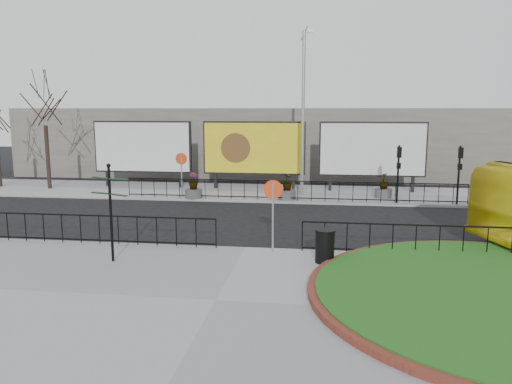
% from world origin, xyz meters
% --- Properties ---
extents(ground, '(90.00, 90.00, 0.00)m').
position_xyz_m(ground, '(0.00, 0.00, 0.00)').
color(ground, black).
rests_on(ground, ground).
extents(pavement_near, '(30.00, 10.00, 0.12)m').
position_xyz_m(pavement_near, '(0.00, -5.00, 0.06)').
color(pavement_near, gray).
rests_on(pavement_near, ground).
extents(pavement_far, '(44.00, 6.00, 0.12)m').
position_xyz_m(pavement_far, '(0.00, 12.00, 0.06)').
color(pavement_far, gray).
rests_on(pavement_far, ground).
extents(brick_edge, '(10.40, 10.40, 0.18)m').
position_xyz_m(brick_edge, '(7.50, -4.00, 0.21)').
color(brick_edge, maroon).
rests_on(brick_edge, pavement_near).
extents(grass_lawn, '(10.00, 10.00, 0.22)m').
position_xyz_m(grass_lawn, '(7.50, -4.00, 0.23)').
color(grass_lawn, '#1C4512').
rests_on(grass_lawn, pavement_near).
extents(railing_near_left, '(10.00, 0.10, 1.10)m').
position_xyz_m(railing_near_left, '(-6.00, -0.30, 0.67)').
color(railing_near_left, black).
rests_on(railing_near_left, pavement_near).
extents(railing_near_right, '(9.00, 0.10, 1.10)m').
position_xyz_m(railing_near_right, '(6.50, -0.30, 0.67)').
color(railing_near_right, black).
rests_on(railing_near_right, pavement_near).
extents(railing_far, '(18.00, 0.10, 1.10)m').
position_xyz_m(railing_far, '(1.00, 9.30, 0.67)').
color(railing_far, black).
rests_on(railing_far, pavement_far).
extents(speed_sign_far, '(0.64, 0.07, 2.47)m').
position_xyz_m(speed_sign_far, '(-5.00, 9.40, 1.92)').
color(speed_sign_far, gray).
rests_on(speed_sign_far, pavement_far).
extents(speed_sign_near, '(0.64, 0.07, 2.47)m').
position_xyz_m(speed_sign_near, '(1.00, -0.40, 1.92)').
color(speed_sign_near, gray).
rests_on(speed_sign_near, pavement_near).
extents(billboard_left, '(6.20, 0.31, 4.10)m').
position_xyz_m(billboard_left, '(-8.50, 12.97, 2.60)').
color(billboard_left, black).
rests_on(billboard_left, pavement_far).
extents(billboard_mid, '(6.20, 0.31, 4.10)m').
position_xyz_m(billboard_mid, '(-1.50, 12.97, 2.60)').
color(billboard_mid, black).
rests_on(billboard_mid, pavement_far).
extents(billboard_right, '(6.20, 0.31, 4.10)m').
position_xyz_m(billboard_right, '(5.50, 12.97, 2.60)').
color(billboard_right, black).
rests_on(billboard_right, pavement_far).
extents(lamp_post, '(0.74, 0.18, 9.23)m').
position_xyz_m(lamp_post, '(1.51, 11.00, 4.83)').
color(lamp_post, gray).
rests_on(lamp_post, pavement_far).
extents(signal_pole_a, '(0.22, 0.26, 3.00)m').
position_xyz_m(signal_pole_a, '(6.50, 9.34, 2.10)').
color(signal_pole_a, black).
rests_on(signal_pole_a, pavement_far).
extents(signal_pole_b, '(0.22, 0.26, 3.00)m').
position_xyz_m(signal_pole_b, '(9.50, 9.34, 2.10)').
color(signal_pole_b, black).
rests_on(signal_pole_b, pavement_far).
extents(tree_left, '(2.00, 2.00, 7.00)m').
position_xyz_m(tree_left, '(-14.00, 11.50, 3.62)').
color(tree_left, '#2D2119').
rests_on(tree_left, pavement_far).
extents(building_backdrop, '(40.00, 10.00, 5.00)m').
position_xyz_m(building_backdrop, '(0.00, 22.00, 2.50)').
color(building_backdrop, slate).
rests_on(building_backdrop, ground).
extents(fingerpost_sign, '(1.45, 0.72, 3.15)m').
position_xyz_m(fingerpost_sign, '(-3.98, -2.17, 2.02)').
color(fingerpost_sign, black).
rests_on(fingerpost_sign, pavement_near).
extents(litter_bin, '(0.65, 0.65, 1.07)m').
position_xyz_m(litter_bin, '(2.76, -1.42, 0.66)').
color(litter_bin, black).
rests_on(litter_bin, pavement_near).
extents(planter_a, '(0.94, 0.94, 1.43)m').
position_xyz_m(planter_a, '(-4.35, 9.40, 0.64)').
color(planter_a, '#4C4C4F').
rests_on(planter_a, pavement_far).
extents(planter_b, '(0.95, 0.95, 1.43)m').
position_xyz_m(planter_b, '(0.76, 9.70, 0.63)').
color(planter_b, '#4C4C4F').
rests_on(planter_b, pavement_far).
extents(planter_c, '(0.94, 0.94, 1.39)m').
position_xyz_m(planter_c, '(6.00, 10.94, 0.61)').
color(planter_c, '#4C4C4F').
rests_on(planter_c, pavement_far).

